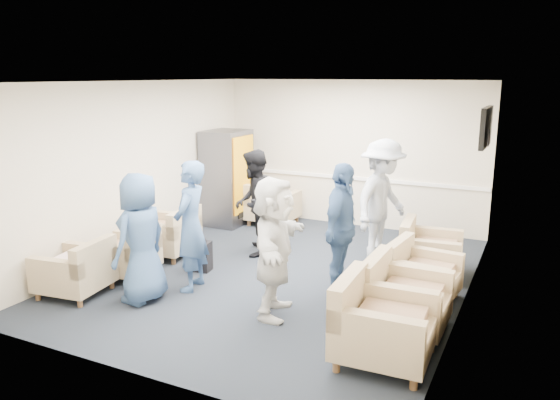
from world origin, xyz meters
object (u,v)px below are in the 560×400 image
at_px(vending_machine, 227,178).
at_px(person_back_right, 382,201).
at_px(person_mid_right, 341,229).
at_px(armchair_right_midfar, 419,276).
at_px(person_front_right, 274,247).
at_px(armchair_corner, 272,207).
at_px(person_front_left, 141,238).
at_px(armchair_right_near, 378,327).
at_px(person_mid_left, 191,226).
at_px(armchair_left_near, 78,272).
at_px(armchair_left_far, 170,235).
at_px(armchair_right_far, 427,252).
at_px(armchair_left_mid, 129,256).
at_px(person_back_left, 254,203).
at_px(armchair_right_midnear, 401,300).

xyz_separation_m(vending_machine, person_back_right, (3.20, -0.77, 0.04)).
xyz_separation_m(vending_machine, person_mid_right, (3.09, -2.27, -0.03)).
bearing_deg(armchair_right_midfar, person_front_right, 135.23).
xyz_separation_m(armchair_corner, vending_machine, (-0.77, -0.32, 0.56)).
bearing_deg(person_front_left, armchair_right_near, 90.61).
bearing_deg(person_mid_left, person_front_right, 68.44).
xyz_separation_m(armchair_left_near, armchair_corner, (0.70, 4.14, 0.02)).
xyz_separation_m(armchair_left_near, armchair_left_far, (0.09, 1.80, 0.01)).
bearing_deg(person_mid_right, armchair_corner, 38.78).
xyz_separation_m(armchair_right_far, person_mid_right, (-0.88, -1.19, 0.53)).
distance_m(person_back_right, person_mid_right, 1.51).
height_order(person_front_left, person_mid_right, person_mid_right).
bearing_deg(vending_machine, armchair_left_far, -85.26).
bearing_deg(person_back_right, armchair_left_mid, 140.70).
xyz_separation_m(armchair_left_near, armchair_right_midfar, (3.99, 1.79, 0.00)).
relative_size(person_mid_right, person_front_right, 1.03).
relative_size(person_front_left, person_front_right, 0.98).
bearing_deg(armchair_right_near, person_back_right, 13.42).
xyz_separation_m(armchair_left_far, vending_machine, (-0.17, 2.03, 0.56)).
relative_size(armchair_left_mid, person_mid_left, 0.49).
xyz_separation_m(person_mid_left, person_back_left, (0.05, 1.63, -0.03)).
bearing_deg(person_back_left, armchair_right_far, 74.91).
bearing_deg(armchair_left_mid, person_back_left, 138.79).
xyz_separation_m(armchair_right_near, person_back_right, (-0.83, 2.99, 0.57)).
relative_size(person_front_left, person_mid_right, 0.95).
distance_m(armchair_left_mid, vending_machine, 3.08).
bearing_deg(person_front_right, armchair_right_far, -46.53).
bearing_deg(vending_machine, armchair_right_midfar, -26.64).
bearing_deg(armchair_left_mid, vending_machine, 176.84).
bearing_deg(person_back_right, armchair_right_midnear, -145.03).
distance_m(armchair_left_mid, person_back_left, 2.06).
xyz_separation_m(armchair_left_far, person_front_right, (2.45, -1.21, 0.51)).
bearing_deg(armchair_right_far, armchair_corner, 60.69).
bearing_deg(person_mid_right, person_back_right, -7.13).
xyz_separation_m(armchair_left_mid, armchair_right_near, (3.81, -0.73, 0.06)).
bearing_deg(armchair_right_midfar, person_back_left, 81.98).
bearing_deg(person_back_left, armchair_left_near, -48.33).
height_order(armchair_right_far, person_mid_right, person_mid_right).
bearing_deg(person_mid_left, armchair_left_far, -142.76).
relative_size(armchair_right_midnear, armchair_right_midfar, 1.01).
relative_size(armchair_corner, person_front_left, 0.52).
distance_m(vending_machine, person_back_right, 3.29).
distance_m(armchair_right_midnear, person_front_right, 1.55).
bearing_deg(armchair_right_midfar, person_front_left, 122.23).
bearing_deg(person_front_left, armchair_left_near, -71.47).
relative_size(armchair_left_mid, person_back_right, 0.45).
relative_size(person_back_left, person_back_right, 0.89).
bearing_deg(armchair_left_mid, person_front_right, 77.70).
bearing_deg(armchair_left_near, armchair_corner, 163.38).
height_order(armchair_left_mid, person_back_right, person_back_right).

